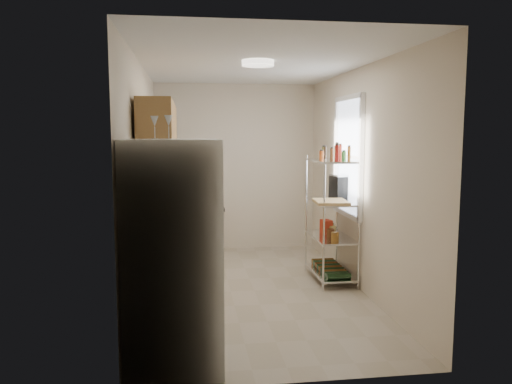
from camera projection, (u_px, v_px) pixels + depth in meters
room at (254, 180)px, 5.70m from camera, size 2.52×4.42×2.62m
counter_run at (175, 247)px, 6.11m from camera, size 0.63×3.51×0.90m
upper_cabinets at (160, 136)px, 5.60m from camera, size 0.33×2.20×0.72m
range_hood at (168, 168)px, 6.44m from camera, size 0.50×0.60×0.12m
window at (348, 156)px, 6.18m from camera, size 0.06×1.00×1.46m
bakers_rack at (332, 193)px, 6.15m from camera, size 0.45×0.90×1.73m
ceiling_dome at (258, 63)px, 5.25m from camera, size 0.34×0.34×0.05m
refrigerator at (174, 254)px, 3.90m from camera, size 0.74×0.74×1.79m
wine_glass_a at (155, 128)px, 3.82m from camera, size 0.06×0.06×0.18m
wine_glass_b at (169, 127)px, 3.79m from camera, size 0.06×0.06×0.18m
rice_cooker at (170, 201)px, 6.14m from camera, size 0.26×0.26×0.21m
frying_pan_large at (167, 205)px, 6.36m from camera, size 0.29×0.29×0.05m
frying_pan_small at (180, 203)px, 6.59m from camera, size 0.21×0.21×0.04m
cutting_board at (331, 202)px, 5.92m from camera, size 0.42×0.52×0.03m
espresso_machine at (339, 187)px, 6.32m from camera, size 0.22×0.29×0.31m
storage_bag at (326, 227)px, 6.36m from camera, size 0.14×0.17×0.18m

